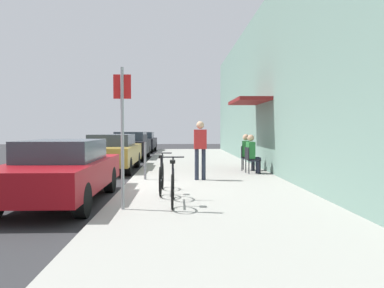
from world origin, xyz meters
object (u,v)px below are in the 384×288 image
parking_meter (145,153)px  cafe_chair_1 (246,156)px  parked_car_3 (142,141)px  parked_car_1 (112,152)px  street_sign (122,127)px  bicycle_0 (173,186)px  pedestrian_standing (200,145)px  bicycle_1 (161,177)px  cafe_chair_0 (251,158)px  seated_patron_0 (252,152)px  seated_patron_1 (247,151)px  parked_car_2 (131,145)px  parked_car_0 (61,170)px

parking_meter → cafe_chair_1: 4.09m
parked_car_3 → parking_meter: size_ratio=3.33×
parked_car_1 → street_sign: street_sign is taller
bicycle_0 → pedestrian_standing: size_ratio=1.01×
parking_meter → pedestrian_standing: (1.60, -0.15, 0.23)m
parking_meter → pedestrian_standing: pedestrian_standing is taller
parked_car_1 → parked_car_3: 11.77m
pedestrian_standing → parking_meter: bearing=174.7°
parking_meter → street_sign: bearing=-90.7°
street_sign → bicycle_1: street_sign is taller
parked_car_1 → parked_car_3: size_ratio=1.00×
bicycle_0 → cafe_chair_1: bearing=66.9°
bicycle_1 → cafe_chair_0: size_ratio=1.97×
bicycle_0 → bicycle_1: size_ratio=1.00×
parked_car_1 → seated_patron_0: size_ratio=3.41×
cafe_chair_0 → seated_patron_1: size_ratio=0.67×
parked_car_2 → street_sign: street_sign is taller
parked_car_0 → bicycle_1: size_ratio=2.57×
parking_meter → cafe_chair_0: size_ratio=1.52×
street_sign → seated_patron_1: 7.27m
seated_patron_0 → parking_meter: bearing=-158.0°
parked_car_0 → parked_car_2: (-0.00, 11.67, 0.04)m
parking_meter → bicycle_1: size_ratio=0.77×
parked_car_2 → parking_meter: (1.55, -8.87, 0.14)m
parking_meter → bicycle_1: (0.58, -2.27, -0.41)m
parked_car_2 → bicycle_0: bearing=-79.1°
bicycle_0 → seated_patron_1: size_ratio=1.33×
parked_car_2 → parked_car_3: size_ratio=1.00×
cafe_chair_1 → parked_car_3: bearing=111.1°
bicycle_1 → cafe_chair_1: (2.79, 4.56, 0.14)m
street_sign → cafe_chair_0: bearing=57.8°
seated_patron_1 → pedestrian_standing: pedestrian_standing is taller
parked_car_1 → bicycle_1: (2.13, -5.55, -0.25)m
bicycle_0 → cafe_chair_1: size_ratio=1.97×
parked_car_2 → cafe_chair_0: 8.96m
parked_car_1 → seated_patron_1: (4.98, -1.01, 0.09)m
parked_car_1 → cafe_chair_1: 5.02m
parked_car_0 → bicycle_0: 2.55m
pedestrian_standing → bicycle_1: bearing=-115.7°
parked_car_2 → bicycle_0: parked_car_2 is taller
parked_car_0 → pedestrian_standing: bearing=40.1°
parked_car_3 → cafe_chair_0: (4.92, -13.67, -0.10)m
cafe_chair_0 → cafe_chair_1: size_ratio=1.00×
seated_patron_1 → cafe_chair_1: bearing=163.4°
parked_car_0 → seated_patron_0: size_ratio=3.41×
bicycle_0 → seated_patron_1: (2.57, 5.88, 0.34)m
parked_car_0 → bicycle_0: bearing=-18.2°
parked_car_0 → parking_meter: size_ratio=3.33×
parked_car_0 → parked_car_2: 11.67m
parked_car_3 → bicycle_0: bearing=-82.6°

